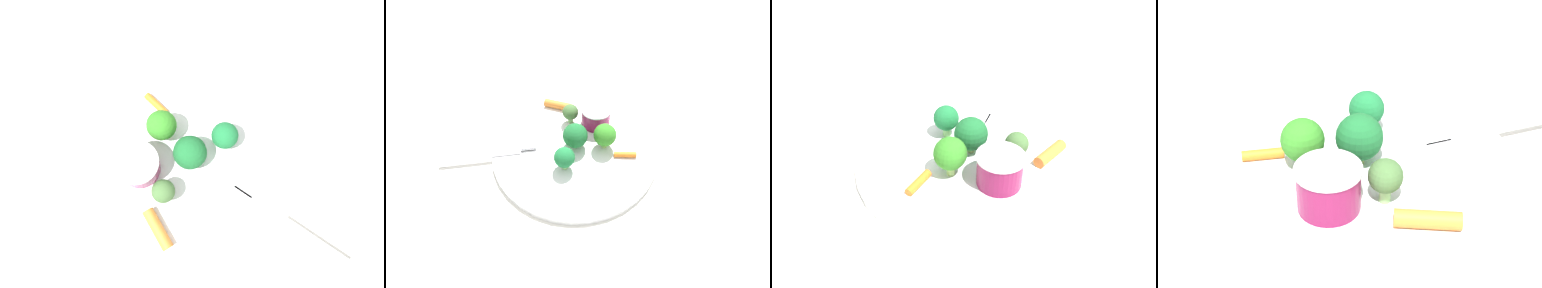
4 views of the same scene
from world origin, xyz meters
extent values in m
plane|color=silver|center=(0.00, 0.00, 0.00)|extent=(2.40, 2.40, 0.00)
cylinder|color=white|center=(0.00, 0.00, 0.01)|extent=(0.31, 0.31, 0.01)
cylinder|color=maroon|center=(-0.05, 0.05, 0.03)|extent=(0.06, 0.06, 0.04)
cylinder|color=silver|center=(-0.05, 0.05, 0.05)|extent=(0.06, 0.06, 0.00)
cylinder|color=#81C26C|center=(0.05, -0.03, 0.02)|extent=(0.01, 0.01, 0.02)
sphere|color=#1B6C36|center=(0.05, -0.03, 0.04)|extent=(0.04, 0.04, 0.04)
cylinder|color=#81A85A|center=(0.00, 0.00, 0.02)|extent=(0.01, 0.01, 0.01)
sphere|color=#1A612D|center=(0.00, 0.00, 0.04)|extent=(0.05, 0.05, 0.05)
cylinder|color=#8AC471|center=(-0.06, 0.00, 0.02)|extent=(0.01, 0.01, 0.02)
sphere|color=#416735|center=(-0.06, 0.00, 0.04)|extent=(0.03, 0.03, 0.03)
cylinder|color=#90BD63|center=(0.01, 0.05, 0.02)|extent=(0.01, 0.01, 0.02)
sphere|color=#307E23|center=(0.01, 0.05, 0.04)|extent=(0.04, 0.04, 0.04)
cylinder|color=orange|center=(0.04, 0.09, 0.02)|extent=(0.02, 0.04, 0.01)
cylinder|color=orange|center=(-0.11, -0.02, 0.02)|extent=(0.04, 0.06, 0.02)
cube|color=silver|center=(0.00, -0.18, 0.01)|extent=(0.01, 0.15, 0.00)
cube|color=silver|center=(-0.01, -0.09, 0.01)|extent=(0.00, 0.03, 0.00)
cube|color=silver|center=(0.00, -0.09, 0.01)|extent=(0.00, 0.03, 0.00)
cube|color=silver|center=(0.00, -0.09, 0.01)|extent=(0.00, 0.03, 0.00)
cube|color=silver|center=(0.00, -0.09, 0.01)|extent=(0.00, 0.03, 0.00)
cube|color=white|center=(0.25, 0.07, 0.00)|extent=(0.15, 0.16, 0.00)
camera|label=1|loc=(-0.09, -0.06, 0.46)|focal=30.34mm
camera|label=2|loc=(0.39, -0.06, 0.51)|focal=31.60mm
camera|label=3|loc=(-0.11, 0.34, 0.28)|focal=30.10mm
camera|label=4|loc=(-0.40, 0.16, 0.33)|focal=51.12mm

